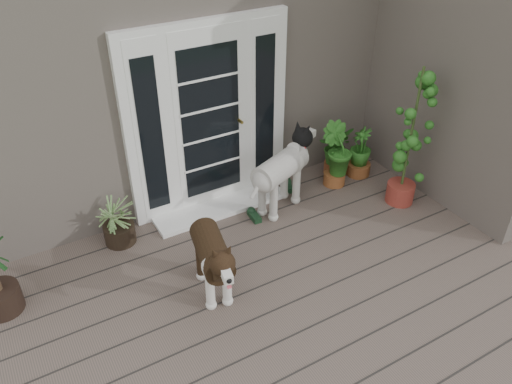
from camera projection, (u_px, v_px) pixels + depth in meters
deck at (339, 318)px, 4.71m from camera, size 6.20×4.60×0.12m
house_main at (155, 34)px, 6.91m from camera, size 7.40×4.00×3.10m
house_wing at (493, 68)px, 5.86m from camera, size 1.60×2.40×3.10m
door_unit at (209, 119)px, 5.56m from camera, size 1.90×0.14×2.15m
door_step at (221, 207)px, 6.01m from camera, size 1.60×0.40×0.05m
brindle_dog at (213, 262)px, 4.71m from camera, size 0.55×0.94×0.74m
white_dog at (280, 179)px, 5.81m from camera, size 1.05×0.74×0.80m
spider_plant at (117, 220)px, 5.36m from camera, size 0.71×0.71×0.59m
herb_a at (334, 155)px, 6.53m from camera, size 0.56×0.56×0.54m
herb_b at (336, 163)px, 6.29m from camera, size 0.57×0.57×0.61m
herb_c at (360, 157)px, 6.51m from camera, size 0.41×0.41×0.51m
sapling at (411, 137)px, 5.66m from camera, size 0.66×0.66×1.73m
clog_left at (254, 215)px, 5.84m from camera, size 0.15×0.27×0.08m
clog_right at (288, 186)px, 6.35m from camera, size 0.24×0.30×0.08m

